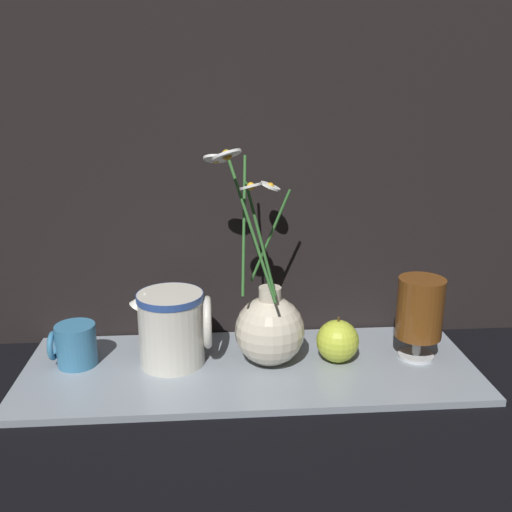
% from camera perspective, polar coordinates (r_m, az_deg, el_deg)
% --- Properties ---
extents(ground_plane, '(6.00, 6.00, 0.00)m').
position_cam_1_polar(ground_plane, '(1.03, -0.61, -11.50)').
color(ground_plane, black).
extents(shelf, '(0.79, 0.29, 0.01)m').
position_cam_1_polar(shelf, '(1.03, -0.61, -11.20)').
color(shelf, gray).
rests_on(shelf, ground_plane).
extents(backdrop_wall, '(1.29, 0.02, 1.10)m').
position_cam_1_polar(backdrop_wall, '(1.07, -1.30, 20.15)').
color(backdrop_wall, black).
rests_on(backdrop_wall, ground_plane).
extents(vase_with_flowers, '(0.17, 0.19, 0.39)m').
position_cam_1_polar(vase_with_flowers, '(1.00, 1.31, -7.01)').
color(vase_with_flowers, beige).
rests_on(vase_with_flowers, shelf).
extents(yellow_mug, '(0.08, 0.07, 0.07)m').
position_cam_1_polar(yellow_mug, '(1.06, -17.67, -8.47)').
color(yellow_mug, teal).
rests_on(yellow_mug, shelf).
extents(ceramic_pitcher, '(0.14, 0.12, 0.14)m').
position_cam_1_polar(ceramic_pitcher, '(1.01, -8.30, -6.87)').
color(ceramic_pitcher, beige).
rests_on(ceramic_pitcher, shelf).
extents(tea_glass, '(0.08, 0.08, 0.15)m').
position_cam_1_polar(tea_glass, '(1.06, 16.07, -5.19)').
color(tea_glass, silver).
rests_on(tea_glass, shelf).
extents(orange_fruit, '(0.08, 0.08, 0.08)m').
position_cam_1_polar(orange_fruit, '(1.03, 8.16, -8.42)').
color(orange_fruit, '#B7C638').
rests_on(orange_fruit, shelf).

